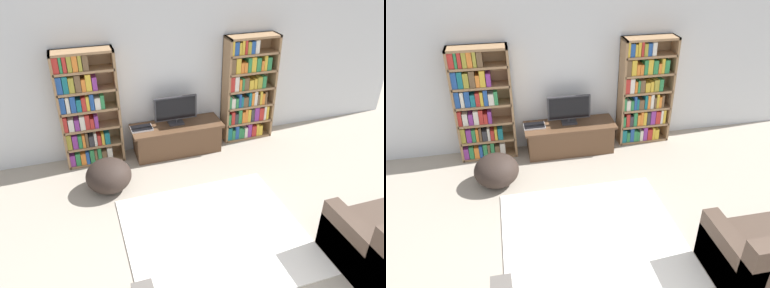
{
  "view_description": "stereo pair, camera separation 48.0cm",
  "coord_description": "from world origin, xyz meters",
  "views": [
    {
      "loc": [
        -1.32,
        -1.19,
        3.21
      ],
      "look_at": [
        0.03,
        2.9,
        0.7
      ],
      "focal_mm": 35.0,
      "sensor_mm": 36.0,
      "label": 1
    },
    {
      "loc": [
        -0.86,
        -1.32,
        3.21
      ],
      "look_at": [
        0.03,
        2.9,
        0.7
      ],
      "focal_mm": 35.0,
      "sensor_mm": 36.0,
      "label": 2
    }
  ],
  "objects": [
    {
      "name": "wall_back",
      "position": [
        0.0,
        4.23,
        1.3
      ],
      "size": [
        8.8,
        0.06,
        2.6
      ],
      "color": "silver",
      "rests_on": "ground_plane"
    },
    {
      "name": "bookshelf_left",
      "position": [
        -1.24,
        4.05,
        0.88
      ],
      "size": [
        0.87,
        0.3,
        1.77
      ],
      "color": "#93704C",
      "rests_on": "ground_plane"
    },
    {
      "name": "bookshelf_right",
      "position": [
        1.36,
        4.04,
        0.86
      ],
      "size": [
        0.87,
        0.3,
        1.77
      ],
      "color": "#93704C",
      "rests_on": "ground_plane"
    },
    {
      "name": "tv_stand",
      "position": [
        0.11,
        3.91,
        0.24
      ],
      "size": [
        1.45,
        0.53,
        0.48
      ],
      "color": "brown",
      "rests_on": "ground_plane"
    },
    {
      "name": "television",
      "position": [
        0.11,
        3.95,
        0.73
      ],
      "size": [
        0.68,
        0.16,
        0.46
      ],
      "color": "#2D2D33",
      "rests_on": "tv_stand"
    },
    {
      "name": "laptop",
      "position": [
        -0.45,
        3.94,
        0.5
      ],
      "size": [
        0.34,
        0.22,
        0.03
      ],
      "color": "silver",
      "rests_on": "tv_stand"
    },
    {
      "name": "area_rug",
      "position": [
        -0.01,
        1.9,
        0.01
      ],
      "size": [
        2.11,
        1.97,
        0.02
      ],
      "color": "white",
      "rests_on": "ground_plane"
    },
    {
      "name": "beanbag_ottoman",
      "position": [
        -1.08,
        3.21,
        0.23
      ],
      "size": [
        0.63,
        0.63,
        0.46
      ],
      "primitive_type": "ellipsoid",
      "color": "#2D231E",
      "rests_on": "ground_plane"
    }
  ]
}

